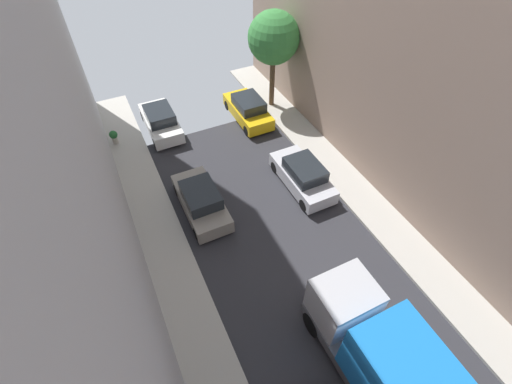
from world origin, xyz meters
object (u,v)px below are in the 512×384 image
object	(u,v)px
parked_car_right_2	(248,109)
potted_plant_1	(114,136)
street_tree_1	(274,38)
delivery_truck	(392,372)
parked_car_left_4	(161,121)
parked_car_right_1	(303,176)
parked_car_left_3	(201,201)

from	to	relation	value
parked_car_right_2	potted_plant_1	world-z (taller)	parked_car_right_2
parked_car_right_2	street_tree_1	distance (m)	4.47
delivery_truck	potted_plant_1	world-z (taller)	delivery_truck
parked_car_left_4	potted_plant_1	bearing A→B (deg)	-176.41
parked_car_right_1	potted_plant_1	xyz separation A→B (m)	(-8.29, 7.82, -0.08)
parked_car_right_1	street_tree_1	distance (m)	8.70
parked_car_left_3	street_tree_1	bearing A→B (deg)	42.59
parked_car_right_2	delivery_truck	xyz separation A→B (m)	(-2.70, -16.47, 1.07)
delivery_truck	street_tree_1	distance (m)	18.05
parked_car_right_1	street_tree_1	size ratio (longest dim) A/B	0.69
parked_car_right_1	potted_plant_1	bearing A→B (deg)	136.66
delivery_truck	parked_car_left_3	bearing A→B (deg)	104.66
potted_plant_1	street_tree_1	bearing A→B (deg)	-1.79
parked_car_left_3	delivery_truck	bearing A→B (deg)	-75.34
parked_car_left_3	parked_car_left_4	distance (m)	7.36
parked_car_left_3	delivery_truck	world-z (taller)	delivery_truck
parked_car_right_1	parked_car_right_2	bearing A→B (deg)	90.00
parked_car_left_4	street_tree_1	bearing A→B (deg)	-3.87
parked_car_left_3	parked_car_left_4	bearing A→B (deg)	90.00
parked_car_right_1	delivery_truck	world-z (taller)	delivery_truck
parked_car_left_3	parked_car_right_1	xyz separation A→B (m)	(5.40, -0.64, 0.00)
parked_car_left_3	delivery_truck	size ratio (longest dim) A/B	0.64
parked_car_right_1	street_tree_1	bearing A→B (deg)	74.64
parked_car_left_3	potted_plant_1	distance (m)	7.74
parked_car_left_4	parked_car_right_1	xyz separation A→B (m)	(5.40, -8.00, 0.00)
parked_car_right_1	delivery_truck	bearing A→B (deg)	-105.58
delivery_truck	street_tree_1	xyz separation A→B (m)	(4.76, 17.18, 2.83)
parked_car_right_1	street_tree_1	xyz separation A→B (m)	(2.06, 7.50, 3.90)
parked_car_left_4	parked_car_left_3	bearing A→B (deg)	-90.00
street_tree_1	potted_plant_1	xyz separation A→B (m)	(-10.35, 0.32, -3.98)
parked_car_right_2	delivery_truck	world-z (taller)	delivery_truck
parked_car_right_1	delivery_truck	distance (m)	10.11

